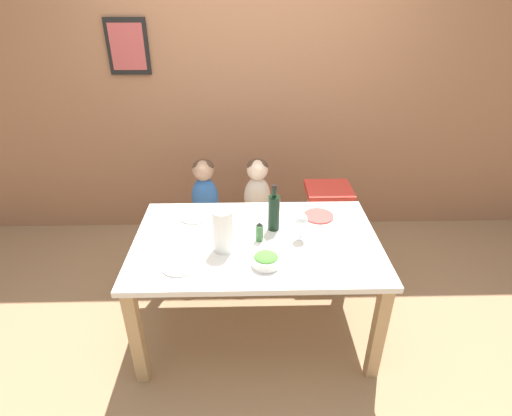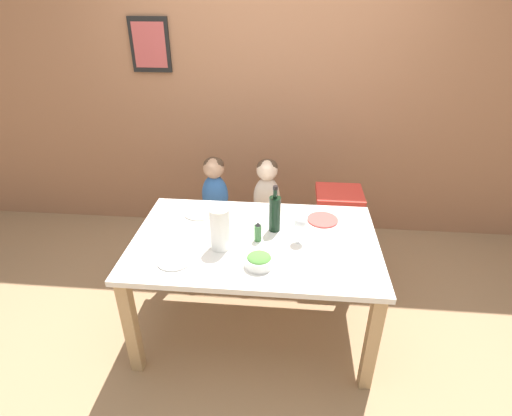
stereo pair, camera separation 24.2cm
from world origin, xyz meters
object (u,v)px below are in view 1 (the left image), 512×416
(person_child_center, at_px, (257,187))
(dinner_plate_back_right, at_px, (319,216))
(salad_bowl_large, at_px, (266,260))
(dinner_plate_back_left, at_px, (195,217))
(wine_glass_near, at_px, (302,221))
(chair_right_highchair, at_px, (327,206))
(dinner_plate_front_left, at_px, (180,266))
(wine_bottle, at_px, (274,212))
(chair_far_left, at_px, (207,225))
(paper_towel_roll, at_px, (223,231))
(chair_far_center, at_px, (257,224))
(person_child_left, at_px, (204,187))

(person_child_center, distance_m, dinner_plate_back_right, 0.60)
(salad_bowl_large, xyz_separation_m, dinner_plate_back_left, (-0.45, 0.54, -0.03))
(wine_glass_near, xyz_separation_m, dinner_plate_back_right, (0.15, 0.26, -0.12))
(chair_right_highchair, xyz_separation_m, dinner_plate_front_left, (-1.01, -0.97, 0.17))
(salad_bowl_large, bearing_deg, dinner_plate_back_left, 130.09)
(wine_bottle, bearing_deg, chair_far_left, 130.02)
(dinner_plate_front_left, bearing_deg, chair_far_left, 87.01)
(person_child_center, distance_m, paper_towel_roll, 0.85)
(chair_right_highchair, xyz_separation_m, dinner_plate_back_right, (-0.15, -0.44, 0.17))
(salad_bowl_large, height_order, dinner_plate_back_right, salad_bowl_large)
(chair_far_left, height_order, chair_right_highchair, chair_right_highchair)
(dinner_plate_front_left, bearing_deg, dinner_plate_back_left, 87.28)
(paper_towel_roll, height_order, dinner_plate_back_right, paper_towel_roll)
(chair_right_highchair, distance_m, dinner_plate_back_left, 1.09)
(chair_far_center, xyz_separation_m, wine_glass_near, (0.25, -0.71, 0.45))
(salad_bowl_large, bearing_deg, chair_far_left, 113.80)
(wine_glass_near, bearing_deg, dinner_plate_back_right, 59.75)
(person_child_left, bearing_deg, dinner_plate_front_left, -92.98)
(chair_right_highchair, height_order, person_child_center, person_child_center)
(wine_bottle, xyz_separation_m, salad_bowl_large, (-0.07, -0.38, -0.09))
(chair_far_left, bearing_deg, wine_bottle, -49.98)
(wine_glass_near, distance_m, dinner_plate_back_right, 0.33)
(chair_right_highchair, height_order, dinner_plate_front_left, dinner_plate_front_left)
(chair_right_highchair, relative_size, dinner_plate_back_left, 3.56)
(chair_right_highchair, height_order, dinner_plate_back_left, dinner_plate_back_left)
(person_child_left, bearing_deg, chair_far_center, -0.20)
(paper_towel_roll, relative_size, wine_glass_near, 1.49)
(dinner_plate_back_right, bearing_deg, dinner_plate_front_left, -148.53)
(chair_far_center, relative_size, salad_bowl_large, 3.01)
(paper_towel_roll, bearing_deg, dinner_plate_front_left, -146.33)
(wine_bottle, relative_size, salad_bowl_large, 1.96)
(person_child_left, distance_m, dinner_plate_front_left, 0.97)
(salad_bowl_large, relative_size, dinner_plate_back_right, 0.78)
(person_child_center, bearing_deg, dinner_plate_front_left, -115.21)
(wine_glass_near, bearing_deg, chair_right_highchair, 66.43)
(person_child_left, height_order, dinner_plate_front_left, person_child_left)
(person_child_left, relative_size, paper_towel_roll, 1.83)
(chair_far_left, distance_m, paper_towel_roll, 0.95)
(chair_far_center, relative_size, wine_bottle, 1.54)
(person_child_center, xyz_separation_m, dinner_plate_back_right, (0.40, -0.45, -0.01))
(person_child_left, distance_m, wine_glass_near, 0.97)
(salad_bowl_large, bearing_deg, person_child_left, 113.77)
(person_child_center, bearing_deg, chair_right_highchair, -0.15)
(dinner_plate_back_left, bearing_deg, dinner_plate_front_left, -92.72)
(chair_far_left, bearing_deg, person_child_left, 90.00)
(chair_right_highchair, distance_m, wine_bottle, 0.80)
(person_child_left, xyz_separation_m, dinner_plate_back_right, (0.81, -0.45, -0.01))
(wine_glass_near, bearing_deg, wine_bottle, 142.55)
(wine_bottle, bearing_deg, dinner_plate_back_left, 163.24)
(chair_far_left, distance_m, person_child_left, 0.34)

